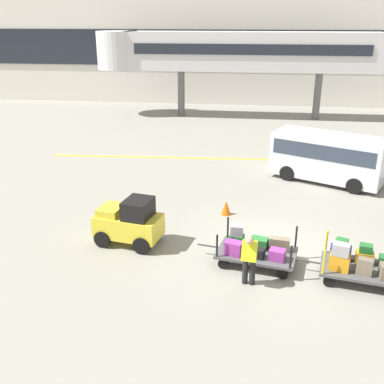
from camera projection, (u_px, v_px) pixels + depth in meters
ground_plane at (270, 249)px, 14.48m from camera, size 120.00×120.00×0.00m
apron_lead_line at (258, 159)px, 23.47m from camera, size 21.65×1.46×0.01m
terminal_building at (262, 53)px, 36.98m from camera, size 49.91×2.51×8.18m
jet_bridge at (225, 52)px, 31.59m from camera, size 19.72×3.00×5.91m
baggage_tug at (129, 222)px, 14.61m from camera, size 2.27×1.57×1.58m
baggage_cart_lead at (255, 249)px, 13.51m from camera, size 3.08×1.82×1.10m
baggage_cart_middle at (362, 264)px, 12.59m from camera, size 3.08×1.82×1.20m
baggage_handler at (249, 257)px, 12.26m from camera, size 0.45×0.47×1.56m
shuttle_van at (328, 154)px, 20.00m from camera, size 5.14×3.84×2.10m
safety_cone_near at (226, 208)px, 16.92m from camera, size 0.36×0.36×0.55m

